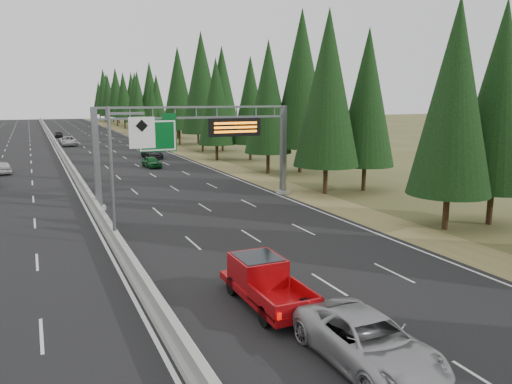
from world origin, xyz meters
TOP-DOWN VIEW (x-y plane):
  - road at (0.00, 80.00)m, footprint 32.00×260.00m
  - shoulder_right at (17.80, 80.00)m, footprint 3.60×260.00m
  - median_barrier at (0.00, 80.00)m, footprint 0.70×260.00m
  - sign_gantry at (8.92, 34.88)m, footprint 16.75×0.98m
  - hov_sign_pole at (0.58, 24.97)m, footprint 2.80×0.50m
  - tree_row_right at (22.25, 74.66)m, footprint 11.96×244.40m
  - silver_minivan at (5.31, 8.00)m, footprint 2.74×5.87m
  - red_pickup at (4.36, 14.01)m, footprint 2.04×5.70m
  - car_ahead_green at (9.29, 56.77)m, footprint 2.01×4.14m
  - car_ahead_dkred at (14.50, 78.17)m, footprint 1.86×4.86m
  - car_ahead_dkgrey at (11.44, 66.19)m, footprint 2.53×5.23m
  - car_ahead_white at (2.00, 90.72)m, footprint 2.92×5.95m
  - car_ahead_far at (1.50, 111.28)m, footprint 1.73×4.05m
  - car_onc_white at (-7.15, 58.51)m, footprint 2.05×4.25m

SIDE VIEW (x-z plane):
  - shoulder_right at x=17.80m, z-range 0.00..0.06m
  - road at x=0.00m, z-range 0.00..0.08m
  - median_barrier at x=0.00m, z-range -0.01..0.84m
  - car_ahead_green at x=9.29m, z-range 0.08..1.44m
  - car_ahead_far at x=1.50m, z-range 0.08..1.45m
  - car_onc_white at x=-7.15m, z-range 0.08..1.48m
  - car_ahead_dkgrey at x=11.44m, z-range 0.08..1.55m
  - car_ahead_dkred at x=14.50m, z-range 0.08..1.66m
  - silver_minivan at x=5.31m, z-range 0.08..1.71m
  - car_ahead_white at x=2.00m, z-range 0.08..1.71m
  - red_pickup at x=4.36m, z-range 0.18..2.04m
  - hov_sign_pole at x=0.58m, z-range 0.72..8.72m
  - sign_gantry at x=8.92m, z-range 1.37..9.17m
  - tree_row_right at x=22.25m, z-range -0.06..18.82m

